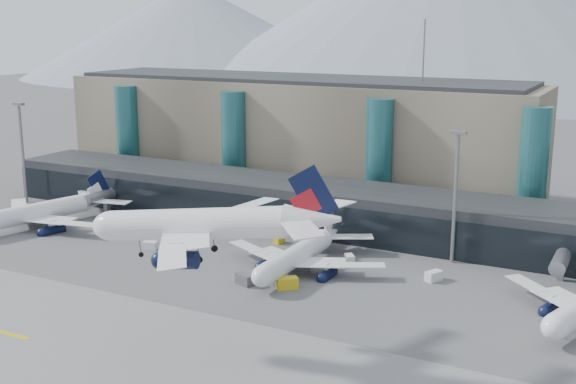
# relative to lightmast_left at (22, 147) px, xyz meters

# --- Properties ---
(ground) EXTENTS (900.00, 900.00, 0.00)m
(ground) POSITION_rel_lightmast_left_xyz_m (80.00, -45.00, -14.42)
(ground) COLOR #515154
(ground) RESTS_ON ground
(runway_strip) EXTENTS (400.00, 40.00, 0.04)m
(runway_strip) POSITION_rel_lightmast_left_xyz_m (80.00, -60.00, -14.40)
(runway_strip) COLOR slate
(runway_strip) RESTS_ON ground
(runway_markings) EXTENTS (128.00, 1.00, 0.02)m
(runway_markings) POSITION_rel_lightmast_left_xyz_m (80.00, -60.00, -14.37)
(runway_markings) COLOR gold
(runway_markings) RESTS_ON ground
(concourse) EXTENTS (170.00, 27.00, 10.00)m
(concourse) POSITION_rel_lightmast_left_xyz_m (79.98, 12.73, -9.45)
(concourse) COLOR black
(concourse) RESTS_ON ground
(terminal_main) EXTENTS (130.00, 30.00, 31.00)m
(terminal_main) POSITION_rel_lightmast_left_xyz_m (55.00, 45.00, 1.03)
(terminal_main) COLOR gray
(terminal_main) RESTS_ON ground
(teal_towers) EXTENTS (116.40, 19.40, 46.00)m
(teal_towers) POSITION_rel_lightmast_left_xyz_m (65.01, 29.01, -0.41)
(teal_towers) COLOR #256368
(teal_towers) RESTS_ON ground
(lightmast_left) EXTENTS (3.00, 1.20, 25.60)m
(lightmast_left) POSITION_rel_lightmast_left_xyz_m (0.00, 0.00, 0.00)
(lightmast_left) COLOR slate
(lightmast_left) RESTS_ON ground
(lightmast_mid) EXTENTS (3.00, 1.20, 25.60)m
(lightmast_mid) POSITION_rel_lightmast_left_xyz_m (110.00, 3.00, 0.00)
(lightmast_mid) COLOR slate
(lightmast_mid) RESTS_ON ground
(hero_jet) EXTENTS (37.09, 36.66, 11.98)m
(hero_jet) POSITION_rel_lightmast_left_xyz_m (92.83, -52.16, 6.00)
(hero_jet) COLOR white
(hero_jet) RESTS_ON ground
(jet_parked_left) EXTENTS (36.36, 37.85, 12.15)m
(jet_parked_left) POSITION_rel_lightmast_left_xyz_m (20.98, -12.53, -9.82)
(jet_parked_left) COLOR white
(jet_parked_left) RESTS_ON ground
(jet_parked_mid) EXTENTS (34.43, 33.23, 11.08)m
(jet_parked_mid) POSITION_rel_lightmast_left_xyz_m (85.76, -12.60, -10.23)
(jet_parked_mid) COLOR white
(jet_parked_mid) RESTS_ON ground
(veh_a) EXTENTS (3.18, 2.19, 1.63)m
(veh_a) POSITION_rel_lightmast_left_xyz_m (53.04, -17.20, -13.60)
(veh_a) COLOR silver
(veh_a) RESTS_ON ground
(veh_b) EXTENTS (1.82, 2.57, 1.37)m
(veh_b) POSITION_rel_lightmast_left_xyz_m (74.57, -1.54, -13.73)
(veh_b) COLOR gold
(veh_b) RESTS_ON ground
(veh_c) EXTENTS (3.96, 2.98, 1.96)m
(veh_c) POSITION_rel_lightmast_left_xyz_m (80.67, -25.85, -13.44)
(veh_c) COLOR #49484D
(veh_c) RESTS_ON ground
(veh_d) EXTENTS (2.91, 3.56, 1.79)m
(veh_d) POSITION_rel_lightmast_left_xyz_m (109.82, -8.69, -13.52)
(veh_d) COLOR silver
(veh_d) RESTS_ON ground
(veh_f) EXTENTS (2.55, 3.45, 1.73)m
(veh_f) POSITION_rel_lightmast_left_xyz_m (11.42, -4.93, -13.56)
(veh_f) COLOR #49484D
(veh_f) RESTS_ON ground
(veh_g) EXTENTS (2.79, 3.02, 1.53)m
(veh_g) POSITION_rel_lightmast_left_xyz_m (92.50, -6.29, -13.65)
(veh_g) COLOR silver
(veh_g) RESTS_ON ground
(veh_h) EXTENTS (4.01, 3.85, 2.02)m
(veh_h) POSITION_rel_lightmast_left_xyz_m (88.28, -24.29, -13.41)
(veh_h) COLOR gold
(veh_h) RESTS_ON ground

